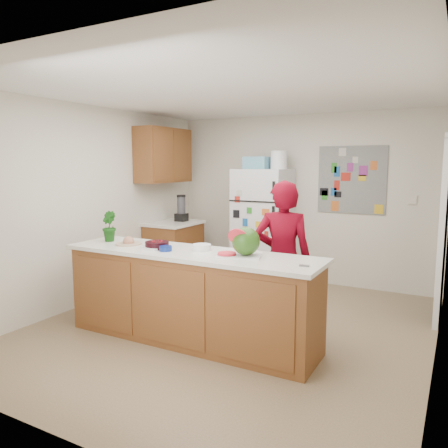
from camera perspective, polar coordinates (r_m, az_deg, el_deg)
The scene contains 26 objects.
floor at distance 4.91m, azimuth 0.90°, elevation -13.47°, with size 4.00×4.50×0.02m, color brown.
wall_back at distance 6.68m, azimuth 9.97°, elevation 3.23°, with size 4.00×0.02×2.50m, color beige.
wall_left at distance 5.81m, azimuth -16.94°, elevation 2.33°, with size 0.02×4.50×2.50m, color beige.
wall_right at distance 4.09m, azimuth 26.78°, elevation -0.36°, with size 0.02×4.50×2.50m, color beige.
ceiling at distance 4.63m, azimuth 0.97°, elevation 17.00°, with size 4.00×4.50×0.02m, color white.
doorway at distance 5.55m, azimuth 26.89°, elevation -0.80°, with size 0.03×0.85×2.04m, color black.
peninsula_base at distance 4.45m, azimuth -4.44°, elevation -9.63°, with size 2.60×0.62×0.88m, color brown.
peninsula_top at distance 4.33m, azimuth -4.50°, elevation -3.82°, with size 2.68×0.70×0.04m, color silver.
side_counter_base at distance 6.74m, azimuth -6.53°, elevation -3.70°, with size 0.60×0.80×0.86m, color brown.
side_counter_top at distance 6.67m, azimuth -6.59°, elevation 0.09°, with size 0.64×0.84×0.04m, color silver.
upper_cabinets at distance 6.64m, azimuth -7.91°, elevation 8.86°, with size 0.35×1.00×0.80m, color brown.
refrigerator at distance 6.53m, azimuth 5.07°, elevation -0.32°, with size 0.75×0.70×1.70m, color silver.
fridge_top_bin at distance 6.50m, azimuth 4.36°, elevation 7.97°, with size 0.35×0.28×0.18m, color #5999B2.
photo_collage at distance 6.44m, azimuth 16.33°, elevation 5.54°, with size 0.95×0.01×0.95m, color slate.
person at distance 4.54m, azimuth 7.66°, elevation -4.52°, with size 0.59×0.39×1.61m, color #5F0210.
blender_appliance at distance 6.73m, azimuth -5.60°, elevation 1.98°, with size 0.13×0.13×0.38m, color black.
cutting_board at distance 4.09m, azimuth 1.97°, elevation -4.13°, with size 0.41×0.30×0.01m, color white.
watermelon at distance 4.05m, azimuth 2.86°, elevation -2.25°, with size 0.26×0.26×0.26m, color #244F15.
watermelon_slice at distance 4.08m, azimuth 0.38°, elevation -3.89°, with size 0.17×0.17×0.02m, color red.
cherry_bowl at distance 4.50m, azimuth -8.74°, elevation -2.72°, with size 0.24×0.24×0.07m, color black.
white_bowl at distance 4.36m, azimuth -2.93°, elevation -3.05°, with size 0.19×0.19×0.06m, color silver.
cobalt_bowl at distance 4.36m, azimuth -7.64°, elevation -3.19°, with size 0.13×0.13×0.05m, color navy.
plate at distance 4.77m, azimuth -12.34°, elevation -2.54°, with size 0.28×0.28×0.02m, color beige.
paper_towel at distance 4.48m, azimuth -9.17°, elevation -3.10°, with size 0.19×0.17×0.02m, color white.
keys at distance 3.74m, azimuth 10.44°, elevation -5.38°, with size 0.09×0.04×0.01m, color slate.
potted_plant at distance 5.01m, azimuth -14.85°, elevation -0.28°, with size 0.18×0.15×0.33m, color #113C14.
Camera 1 is at (2.12, -4.05, 1.77)m, focal length 35.00 mm.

